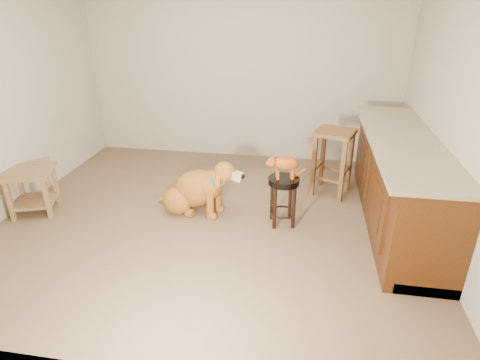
% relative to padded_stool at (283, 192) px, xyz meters
% --- Properties ---
extents(floor, '(4.50, 4.00, 0.01)m').
position_rel_padded_stool_xyz_m(floor, '(-0.75, -0.04, -0.38)').
color(floor, brown).
rests_on(floor, ground).
extents(room_shell, '(4.54, 4.04, 2.62)m').
position_rel_padded_stool_xyz_m(room_shell, '(-0.75, -0.04, 1.30)').
color(room_shell, '#A09681').
rests_on(room_shell, ground).
extents(cabinet_run, '(0.70, 2.56, 0.94)m').
position_rel_padded_stool_xyz_m(cabinet_run, '(1.19, 0.26, 0.06)').
color(cabinet_run, '#3E1E0B').
rests_on(cabinet_run, ground).
extents(padded_stool, '(0.33, 0.33, 0.53)m').
position_rel_padded_stool_xyz_m(padded_stool, '(0.00, 0.00, 0.00)').
color(padded_stool, black).
rests_on(padded_stool, ground).
extents(wood_stool, '(0.55, 0.55, 0.80)m').
position_rel_padded_stool_xyz_m(wood_stool, '(0.53, 0.85, 0.04)').
color(wood_stool, brown).
rests_on(wood_stool, ground).
extents(side_table, '(0.62, 0.62, 0.51)m').
position_rel_padded_stool_xyz_m(side_table, '(-2.75, -0.19, -0.04)').
color(side_table, brown).
rests_on(side_table, ground).
extents(golden_retriever, '(1.07, 0.62, 0.70)m').
position_rel_padded_stool_xyz_m(golden_retriever, '(-0.97, 0.12, -0.12)').
color(golden_retriever, brown).
rests_on(golden_retriever, ground).
extents(tabby_kitten, '(0.42, 0.24, 0.28)m').
position_rel_padded_stool_xyz_m(tabby_kitten, '(-0.01, -0.00, 0.31)').
color(tabby_kitten, '#903A0E').
rests_on(tabby_kitten, padded_stool).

